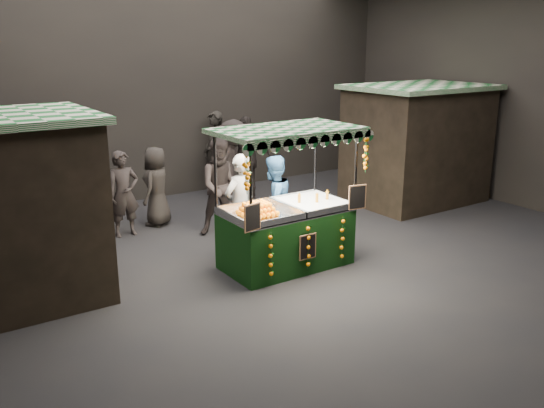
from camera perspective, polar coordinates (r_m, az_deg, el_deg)
ground at (r=9.65m, az=2.31°, el=-5.52°), size 12.00×12.00×0.00m
market_hall at (r=8.98m, az=2.56°, el=14.98°), size 12.10×10.10×5.05m
neighbour_stall_right at (r=13.25m, az=14.12°, el=5.82°), size 3.00×2.20×2.60m
juice_stall at (r=9.15m, az=1.56°, el=-2.09°), size 2.32×1.36×2.25m
vendor_grey at (r=9.53m, az=-3.18°, el=-0.22°), size 0.73×0.57×1.76m
vendor_blue at (r=9.96m, az=0.13°, el=0.16°), size 0.92×0.79×1.64m
shopper_0 at (r=10.94m, az=-14.48°, el=0.98°), size 0.58×0.38×1.60m
shopper_1 at (r=10.71m, az=-4.93°, el=1.72°), size 1.06×0.95×1.82m
shopper_2 at (r=12.94m, az=-2.48°, el=4.47°), size 1.21×0.90×1.91m
shopper_3 at (r=12.29m, az=-3.88°, el=3.87°), size 1.43×1.32×1.93m
shopper_4 at (r=11.45m, az=-11.37°, el=1.72°), size 0.89×0.88×1.56m
shopper_5 at (r=13.84m, az=12.28°, el=4.70°), size 0.83×1.77×1.83m
shopper_6 at (r=13.66m, az=-5.63°, el=5.09°), size 0.60×0.79×1.95m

